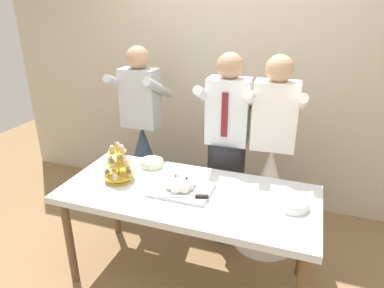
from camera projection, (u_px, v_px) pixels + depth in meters
ground_plane at (188, 276)px, 2.73m from camera, size 8.00×8.00×0.00m
rear_wall at (236, 63)px, 3.37m from camera, size 5.20×0.10×2.90m
dessert_table at (188, 200)px, 2.46m from camera, size 1.80×0.80×0.78m
cupcake_stand at (118, 166)px, 2.54m from camera, size 0.23×0.23×0.31m
main_cake_tray at (182, 186)px, 2.42m from camera, size 0.43×0.31×0.13m
plate_stack at (293, 204)px, 2.23m from camera, size 0.21×0.21×0.05m
round_cake at (152, 164)px, 2.77m from camera, size 0.24×0.24×0.07m
person_groom at (226, 161)px, 2.95m from camera, size 0.47×0.50×1.66m
person_bride at (268, 184)px, 2.91m from camera, size 0.56×0.56×1.66m
person_guest at (144, 158)px, 3.40m from camera, size 0.56×0.56×1.66m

